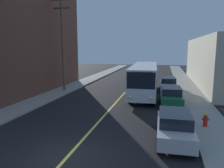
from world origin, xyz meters
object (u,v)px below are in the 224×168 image
fire_hydrant (205,120)px  city_bus (144,78)px  parked_car_silver (175,126)px  parked_car_green (171,96)px  utility_pole_mid (63,39)px  parked_car_white (168,84)px

fire_hydrant → city_bus: bearing=115.5°
parked_car_silver → parked_car_green: same height
parked_car_green → parked_car_silver: bearing=-90.4°
parked_car_green → fire_hydrant: size_ratio=5.29×
city_bus → parked_car_silver: city_bus is taller
utility_pole_mid → city_bus: bearing=3.7°
city_bus → utility_pole_mid: bearing=-176.3°
city_bus → fire_hydrant: city_bus is taller
parked_car_green → utility_pole_mid: size_ratio=0.41×
parked_car_green → utility_pole_mid: (-12.01, 3.69, 5.20)m
parked_car_white → utility_pole_mid: bearing=-166.4°
parked_car_green → parked_car_white: 6.57m
city_bus → parked_car_white: city_bus is taller
parked_car_green → utility_pole_mid: utility_pole_mid is taller
parked_car_green → fire_hydrant: bearing=-70.6°
fire_hydrant → parked_car_green: bearing=109.4°
utility_pole_mid → fire_hydrant: utility_pole_mid is taller
utility_pole_mid → fire_hydrant: 17.53m
parked_car_silver → parked_car_white: size_ratio=1.00×
parked_car_silver → parked_car_white: (-0.06, 14.38, 0.00)m
city_bus → utility_pole_mid: size_ratio=1.14×
parked_car_white → utility_pole_mid: (-11.89, -2.88, 5.20)m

